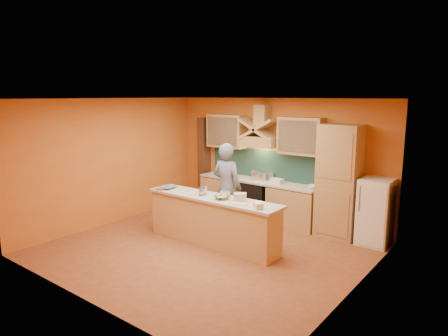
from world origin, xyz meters
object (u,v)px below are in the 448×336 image
Objects in this scene: person at (227,187)px; kitchen_scale at (225,194)px; fridge at (375,212)px; mixing_bowl at (222,197)px; stove at (257,200)px.

kitchen_scale is at bearing 122.12° from person.
fridge is 4.57× the size of mixing_bowl.
fridge reaches higher than stove.
person is (-2.77, -1.09, 0.29)m from fridge.
stove is 1.19m from person.
kitchen_scale is 0.46× the size of mixing_bowl.
person reaches higher than stove.
fridge is 2.99m from person.
kitchen_scale reaches higher than stove.
fridge is at bearing 33.25° from kitchen_scale.
fridge is 9.88× the size of kitchen_scale.
fridge reaches higher than mixing_bowl.
mixing_bowl is (-2.24, -1.93, 0.33)m from fridge.
person is (-0.07, -1.09, 0.49)m from stove.
fridge is 0.69× the size of person.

